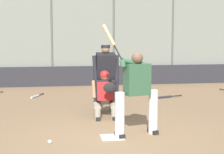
% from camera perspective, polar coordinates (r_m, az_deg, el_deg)
% --- Properties ---
extents(ground_plane, '(160.00, 160.00, 0.00)m').
position_cam_1_polar(ground_plane, '(7.28, 0.03, -9.19)').
color(ground_plane, '#846647').
extents(home_plate_marker, '(0.43, 0.43, 0.01)m').
position_cam_1_polar(home_plate_marker, '(7.28, 0.03, -9.15)').
color(home_plate_marker, white).
rests_on(home_plate_marker, ground_plane).
extents(backstop_fence, '(16.38, 0.08, 4.07)m').
position_cam_1_polar(backstop_fence, '(14.19, -4.43, 7.28)').
color(backstop_fence, '#515651').
rests_on(backstop_fence, ground_plane).
extents(padding_wall, '(15.97, 0.18, 0.73)m').
position_cam_1_polar(padding_wall, '(14.18, -4.33, 0.17)').
color(padding_wall, '#28282D').
rests_on(padding_wall, ground_plane).
extents(bleachers_beyond, '(11.41, 3.05, 1.80)m').
position_cam_1_polar(bleachers_beyond, '(17.49, 4.03, 2.17)').
color(bleachers_beyond, slate).
rests_on(bleachers_beyond, ground_plane).
extents(batter_at_plate, '(1.11, 0.54, 2.17)m').
position_cam_1_polar(batter_at_plate, '(7.25, 3.75, -2.08)').
color(batter_at_plate, silver).
rests_on(batter_at_plate, ground_plane).
extents(catcher_behind_plate, '(0.59, 0.69, 1.12)m').
position_cam_1_polar(catcher_behind_plate, '(8.72, -1.06, -2.59)').
color(catcher_behind_plate, gray).
rests_on(catcher_behind_plate, ground_plane).
extents(umpire_home, '(0.69, 0.43, 1.71)m').
position_cam_1_polar(umpire_home, '(9.43, -0.99, 0.18)').
color(umpire_home, '#4C4C51').
rests_on(umpire_home, ground_plane).
extents(spare_bat_near_backstop, '(0.39, 0.78, 0.07)m').
position_cam_1_polar(spare_bat_near_backstop, '(11.89, -11.53, -2.86)').
color(spare_bat_near_backstop, black).
rests_on(spare_bat_near_backstop, ground_plane).
extents(spare_bat_first_base_side, '(0.86, 0.35, 0.07)m').
position_cam_1_polar(spare_bat_first_base_side, '(11.65, 8.33, -3.00)').
color(spare_bat_first_base_side, black).
rests_on(spare_bat_first_base_side, ground_plane).
extents(baseball_loose, '(0.07, 0.07, 0.07)m').
position_cam_1_polar(baseball_loose, '(6.97, -9.47, -9.70)').
color(baseball_loose, white).
rests_on(baseball_loose, ground_plane).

